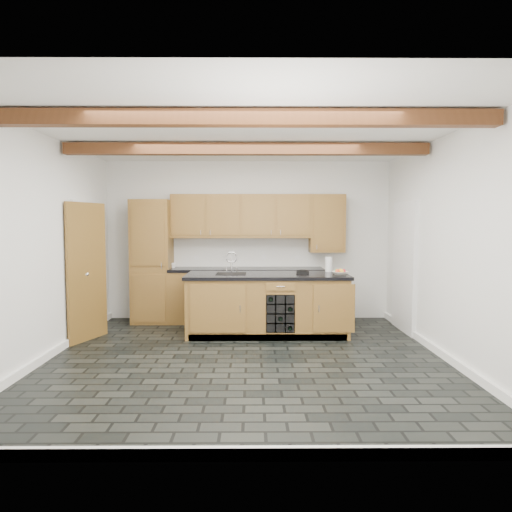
{
  "coord_description": "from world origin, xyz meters",
  "views": [
    {
      "loc": [
        0.08,
        -5.63,
        1.69
      ],
      "look_at": [
        0.13,
        0.8,
        1.24
      ],
      "focal_mm": 32.0,
      "sensor_mm": 36.0,
      "label": 1
    }
  ],
  "objects": [
    {
      "name": "faucet",
      "position": [
        -0.25,
        1.33,
        0.96
      ],
      "size": [
        0.45,
        0.4,
        0.34
      ],
      "color": "black",
      "rests_on": "island"
    },
    {
      "name": "mug",
      "position": [
        -1.3,
        2.26,
        0.97
      ],
      "size": [
        0.1,
        0.1,
        0.09
      ],
      "primitive_type": "imported",
      "rotation": [
        0.0,
        0.0,
        0.1
      ],
      "color": "white",
      "rests_on": "back_cabinetry"
    },
    {
      "name": "island",
      "position": [
        0.31,
        1.28,
        0.46
      ],
      "size": [
        2.48,
        0.96,
        0.93
      ],
      "color": "olive",
      "rests_on": "ground"
    },
    {
      "name": "kitchen_scale",
      "position": [
        0.85,
        1.34,
        0.96
      ],
      "size": [
        0.19,
        0.12,
        0.06
      ],
      "rotation": [
        0.0,
        0.0,
        0.06
      ],
      "color": "black",
      "rests_on": "island"
    },
    {
      "name": "room_shell",
      "position": [
        -0.09,
        0.53,
        1.53
      ],
      "size": [
        5.01,
        5.0,
        5.0
      ],
      "color": "white",
      "rests_on": "ground"
    },
    {
      "name": "fruit_bowl",
      "position": [
        1.38,
        1.1,
        0.96
      ],
      "size": [
        0.27,
        0.27,
        0.06
      ],
      "primitive_type": "imported",
      "rotation": [
        0.0,
        0.0,
        0.12
      ],
      "color": "silver",
      "rests_on": "island"
    },
    {
      "name": "paper_towel",
      "position": [
        1.3,
        1.62,
        1.05
      ],
      "size": [
        0.11,
        0.11,
        0.24
      ],
      "primitive_type": "cylinder",
      "color": "white",
      "rests_on": "island"
    },
    {
      "name": "fruit_cluster",
      "position": [
        1.38,
        1.1,
        0.99
      ],
      "size": [
        0.16,
        0.17,
        0.07
      ],
      "color": "red",
      "rests_on": "fruit_bowl"
    },
    {
      "name": "ground",
      "position": [
        0.0,
        0.0,
        0.0
      ],
      "size": [
        5.0,
        5.0,
        0.0
      ],
      "primitive_type": "plane",
      "color": "black",
      "rests_on": "ground"
    },
    {
      "name": "back_cabinetry",
      "position": [
        -0.38,
        2.24,
        0.98
      ],
      "size": [
        3.65,
        0.62,
        2.2
      ],
      "color": "olive",
      "rests_on": "ground"
    }
  ]
}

